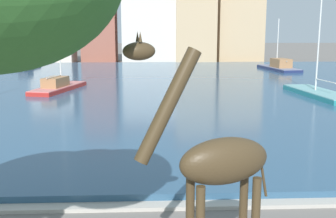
% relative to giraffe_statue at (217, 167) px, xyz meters
% --- Properties ---
extents(harbor_water, '(80.24, 50.15, 0.34)m').
position_rel_giraffe_statue_xyz_m(harbor_water, '(-1.29, 29.40, -2.52)').
color(harbor_water, '#2D5170').
rests_on(harbor_water, ground).
extents(quay_edge_coping, '(80.24, 0.50, 0.12)m').
position_rel_giraffe_statue_xyz_m(quay_edge_coping, '(-1.29, 4.08, -2.62)').
color(quay_edge_coping, '#ADA89E').
rests_on(quay_edge_coping, ground).
extents(giraffe_statue, '(2.94, 1.42, 5.26)m').
position_rel_giraffe_statue_xyz_m(giraffe_statue, '(0.00, 0.00, 0.00)').
color(giraffe_statue, '#42331E').
rests_on(giraffe_statue, ground).
extents(sailboat_red, '(3.77, 8.05, 9.59)m').
position_rel_giraffe_statue_xyz_m(sailboat_red, '(-8.57, 26.73, -2.17)').
color(sailboat_red, red).
rests_on(sailboat_red, ground).
extents(sailboat_navy, '(3.50, 9.02, 6.47)m').
position_rel_giraffe_statue_xyz_m(sailboat_navy, '(14.38, 42.58, -2.13)').
color(sailboat_navy, navy).
rests_on(sailboat_navy, ground).
extents(sailboat_black, '(2.26, 6.40, 6.25)m').
position_rel_giraffe_statue_xyz_m(sailboat_black, '(-16.77, 45.96, -2.16)').
color(sailboat_black, black).
rests_on(sailboat_black, ground).
extents(sailboat_teal, '(3.07, 9.12, 8.18)m').
position_rel_giraffe_statue_xyz_m(sailboat_teal, '(11.29, 23.21, -2.30)').
color(sailboat_teal, teal).
rests_on(sailboat_teal, ground).
extents(townhouse_tall_gabled, '(6.54, 5.41, 9.27)m').
position_rel_giraffe_statue_xyz_m(townhouse_tall_gabled, '(-16.26, 58.65, 1.96)').
color(townhouse_tall_gabled, beige).
rests_on(townhouse_tall_gabled, ground).
extents(townhouse_end_terrace, '(5.44, 5.53, 13.13)m').
position_rel_giraffe_statue_xyz_m(townhouse_end_terrace, '(-9.15, 59.72, 3.89)').
color(townhouse_end_terrace, '#8E5142').
rests_on(townhouse_end_terrace, ground).
extents(townhouse_wide_warehouse, '(8.63, 7.70, 10.72)m').
position_rel_giraffe_statue_xyz_m(townhouse_wide_warehouse, '(-1.10, 58.36, 2.69)').
color(townhouse_wide_warehouse, beige).
rests_on(townhouse_wide_warehouse, ground).
extents(townhouse_corner_house, '(6.17, 6.31, 13.23)m').
position_rel_giraffe_statue_xyz_m(townhouse_corner_house, '(5.76, 57.09, 3.95)').
color(townhouse_corner_house, tan).
rests_on(townhouse_corner_house, ground).
extents(townhouse_narrow_midrow, '(7.13, 6.69, 12.52)m').
position_rel_giraffe_statue_xyz_m(townhouse_narrow_midrow, '(12.97, 59.07, 3.59)').
color(townhouse_narrow_midrow, tan).
rests_on(townhouse_narrow_midrow, ground).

